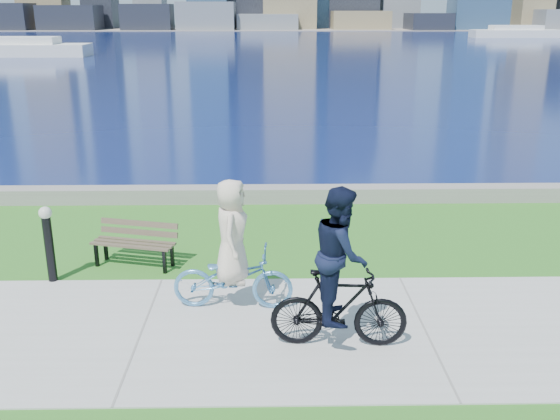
# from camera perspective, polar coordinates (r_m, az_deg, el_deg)

# --- Properties ---
(ground) EXTENTS (320.00, 320.00, 0.00)m
(ground) POSITION_cam_1_polar(r_m,az_deg,el_deg) (9.23, 13.07, -10.65)
(ground) COLOR #276A1B
(ground) RESTS_ON ground
(concrete_path) EXTENTS (80.00, 3.50, 0.02)m
(concrete_path) POSITION_cam_1_polar(r_m,az_deg,el_deg) (9.22, 13.08, -10.59)
(concrete_path) COLOR #AEADA9
(concrete_path) RESTS_ON ground
(seawall) EXTENTS (90.00, 0.50, 0.35)m
(seawall) POSITION_cam_1_polar(r_m,az_deg,el_deg) (14.80, 7.53, 1.48)
(seawall) COLOR gray
(seawall) RESTS_ON ground
(bay_water) EXTENTS (320.00, 131.00, 0.01)m
(bay_water) POSITION_cam_1_polar(r_m,az_deg,el_deg) (79.98, 0.56, 14.94)
(bay_water) COLOR #0C194D
(bay_water) RESTS_ON ground
(far_shore) EXTENTS (320.00, 30.00, 0.12)m
(far_shore) POSITION_cam_1_polar(r_m,az_deg,el_deg) (137.92, -0.13, 16.27)
(far_shore) COLOR gray
(far_shore) RESTS_ON ground
(ferry_near) EXTENTS (12.98, 3.71, 1.76)m
(ferry_near) POSITION_cam_1_polar(r_m,az_deg,el_deg) (64.42, -22.86, 13.47)
(ferry_near) COLOR white
(ferry_near) RESTS_ON ground
(ferry_far) EXTENTS (13.10, 3.74, 1.78)m
(ferry_far) POSITION_cam_1_polar(r_m,az_deg,el_deg) (103.59, 20.73, 14.95)
(ferry_far) COLOR white
(ferry_far) RESTS_ON ground
(park_bench) EXTENTS (1.55, 0.86, 0.76)m
(park_bench) POSITION_cam_1_polar(r_m,az_deg,el_deg) (11.26, -13.09, -2.67)
(park_bench) COLOR black
(park_bench) RESTS_ON ground
(bollard_lamp) EXTENTS (0.21, 0.21, 1.31)m
(bollard_lamp) POSITION_cam_1_polar(r_m,az_deg,el_deg) (10.87, -20.42, -2.52)
(bollard_lamp) COLOR black
(bollard_lamp) RESTS_ON ground
(cyclist_woman) EXTENTS (0.73, 1.84, 2.00)m
(cyclist_woman) POSITION_cam_1_polar(r_m,az_deg,el_deg) (9.31, -4.37, -4.71)
(cyclist_woman) COLOR #5292C8
(cyclist_woman) RESTS_ON ground
(cyclist_man) EXTENTS (0.72, 1.84, 2.22)m
(cyclist_man) POSITION_cam_1_polar(r_m,az_deg,el_deg) (8.21, 5.48, -6.55)
(cyclist_man) COLOR black
(cyclist_man) RESTS_ON ground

